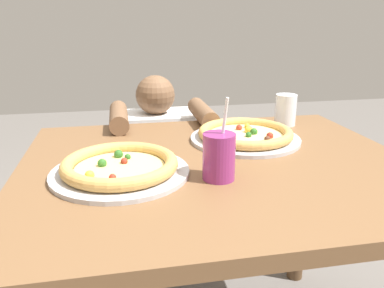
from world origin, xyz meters
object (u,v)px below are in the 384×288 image
pizza_near (120,167)px  drink_cup_colored (219,156)px  diner_seated (158,180)px  water_cup_clear (286,109)px  pizza_far (245,135)px

pizza_near → drink_cup_colored: drink_cup_colored is taller
diner_seated → water_cup_clear: bearing=-35.3°
drink_cup_colored → pizza_far: bearing=60.1°
drink_cup_colored → diner_seated: bearing=95.8°
pizza_near → water_cup_clear: size_ratio=3.08×
pizza_near → diner_seated: 0.81m
pizza_near → pizza_far: size_ratio=0.99×
drink_cup_colored → water_cup_clear: drink_cup_colored is taller
pizza_near → drink_cup_colored: size_ratio=1.72×
pizza_far → pizza_near: bearing=-152.3°
drink_cup_colored → diner_seated: 0.89m
pizza_near → water_cup_clear: water_cup_clear is taller
pizza_far → drink_cup_colored: 0.34m
pizza_far → water_cup_clear: (0.21, 0.16, 0.04)m
pizza_far → diner_seated: (-0.25, 0.49, -0.36)m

